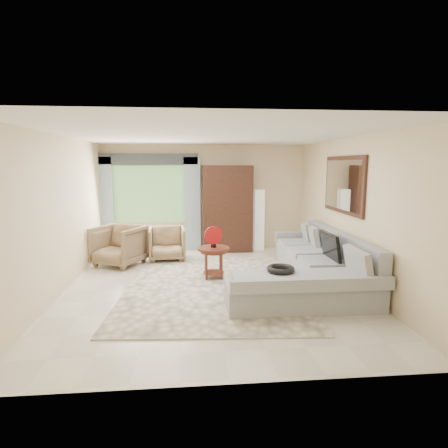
{
  "coord_description": "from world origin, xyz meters",
  "views": [
    {
      "loc": [
        -0.37,
        -6.33,
        2.12
      ],
      "look_at": [
        0.25,
        0.35,
        1.05
      ],
      "focal_mm": 30.0,
      "sensor_mm": 36.0,
      "label": 1
    }
  ],
  "objects": [
    {
      "name": "curtain_right",
      "position": [
        -0.3,
        2.88,
        1.15
      ],
      "size": [
        0.4,
        0.08,
        2.3
      ],
      "primitive_type": "cube",
      "color": "#9EB7CC",
      "rests_on": "ground"
    },
    {
      "name": "red_disc",
      "position": [
        0.06,
        0.44,
        0.83
      ],
      "size": [
        0.34,
        0.08,
        0.34
      ],
      "primitive_type": "cylinder",
      "rotation": [
        1.57,
        0.0,
        0.16
      ],
      "color": "#A51011",
      "rests_on": "coffee_table"
    },
    {
      "name": "curtain_left",
      "position": [
        -2.4,
        2.88,
        1.15
      ],
      "size": [
        0.4,
        0.08,
        2.3
      ],
      "primitive_type": "cube",
      "color": "#9EB7CC",
      "rests_on": "ground"
    },
    {
      "name": "garden_hose",
      "position": [
        1.0,
        -0.92,
        0.55
      ],
      "size": [
        0.43,
        0.43,
        0.09
      ],
      "primitive_type": "torus",
      "color": "black",
      "rests_on": "sectional_sofa"
    },
    {
      "name": "armoire",
      "position": [
        0.55,
        2.72,
        1.05
      ],
      "size": [
        1.2,
        0.55,
        2.1
      ],
      "primitive_type": "cube",
      "color": "black",
      "rests_on": "ground"
    },
    {
      "name": "armchair_left",
      "position": [
        -1.87,
        1.58,
        0.42
      ],
      "size": [
        1.24,
        1.25,
        0.85
      ],
      "primitive_type": "imported",
      "rotation": [
        0.0,
        0.0,
        -0.49
      ],
      "color": "olive",
      "rests_on": "ground"
    },
    {
      "name": "ground",
      "position": [
        0.0,
        0.0,
        0.0
      ],
      "size": [
        6.0,
        6.0,
        0.0
      ],
      "primitive_type": "plane",
      "color": "silver",
      "rests_on": "ground"
    },
    {
      "name": "wall_mirror",
      "position": [
        2.46,
        0.35,
        1.75
      ],
      "size": [
        0.05,
        1.7,
        1.05
      ],
      "color": "black",
      "rests_on": "wall_right"
    },
    {
      "name": "valance",
      "position": [
        -1.35,
        2.9,
        2.25
      ],
      "size": [
        2.4,
        0.12,
        0.26
      ],
      "primitive_type": "cube",
      "color": "#1E232D",
      "rests_on": "wall_back"
    },
    {
      "name": "potted_plant",
      "position": [
        -1.88,
        2.34,
        0.27
      ],
      "size": [
        0.58,
        0.54,
        0.53
      ],
      "primitive_type": "imported",
      "rotation": [
        0.0,
        0.0,
        0.29
      ],
      "color": "#999999",
      "rests_on": "ground"
    },
    {
      "name": "coffee_table",
      "position": [
        0.06,
        0.44,
        0.31
      ],
      "size": [
        0.6,
        0.6,
        0.6
      ],
      "rotation": [
        0.0,
        0.0,
        -0.3
      ],
      "color": "#461E12",
      "rests_on": "ground"
    },
    {
      "name": "sectional_sofa",
      "position": [
        1.78,
        -0.18,
        0.28
      ],
      "size": [
        2.3,
        3.46,
        0.9
      ],
      "color": "#A5A9AE",
      "rests_on": "ground"
    },
    {
      "name": "window",
      "position": [
        -1.35,
        2.97,
        1.4
      ],
      "size": [
        1.8,
        0.04,
        1.4
      ],
      "primitive_type": "cube",
      "color": "#669E59",
      "rests_on": "wall_back"
    },
    {
      "name": "area_rug",
      "position": [
        0.04,
        -0.05,
        0.01
      ],
      "size": [
        3.28,
        4.2,
        0.02
      ],
      "primitive_type": "cube",
      "rotation": [
        0.0,
        0.0,
        -0.07
      ],
      "color": "beige",
      "rests_on": "ground"
    },
    {
      "name": "armchair_right",
      "position": [
        -0.88,
        1.94,
        0.37
      ],
      "size": [
        0.84,
        0.86,
        0.74
      ],
      "primitive_type": "imported",
      "rotation": [
        0.0,
        0.0,
        0.07
      ],
      "color": "olive",
      "rests_on": "ground"
    },
    {
      "name": "floor_lamp",
      "position": [
        1.35,
        2.78,
        0.75
      ],
      "size": [
        0.24,
        0.24,
        1.5
      ],
      "primitive_type": "cube",
      "color": "silver",
      "rests_on": "ground"
    },
    {
      "name": "tv_screen",
      "position": [
        2.05,
        -0.21,
        0.72
      ],
      "size": [
        0.14,
        0.74,
        0.48
      ],
      "primitive_type": "cube",
      "rotation": [
        0.0,
        -0.17,
        0.0
      ],
      "color": "black",
      "rests_on": "sectional_sofa"
    }
  ]
}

